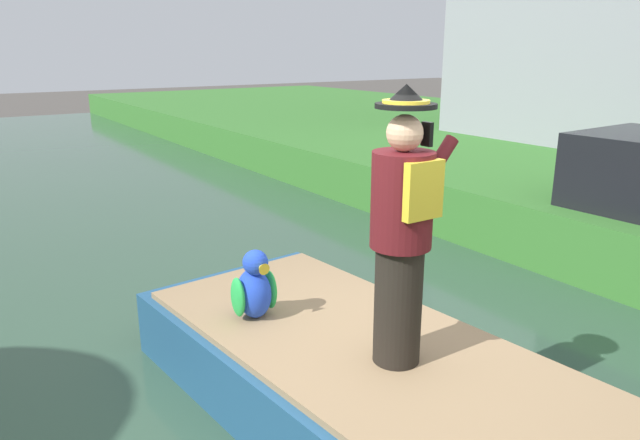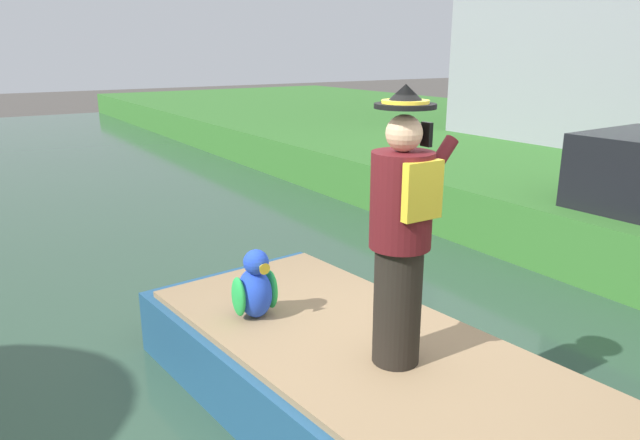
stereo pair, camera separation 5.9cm
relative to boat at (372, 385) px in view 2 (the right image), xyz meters
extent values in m
plane|color=#4C4742|center=(0.00, -0.04, -0.40)|extent=(80.00, 80.00, 0.00)
cube|color=#33513D|center=(0.00, -0.04, -0.35)|extent=(7.15, 48.00, 0.10)
cube|color=#23517A|center=(0.00, 0.00, -0.02)|extent=(2.18, 4.35, 0.56)
cube|color=#997A56|center=(0.00, 0.00, 0.28)|extent=(2.01, 4.00, 0.05)
cylinder|color=black|center=(0.02, -0.22, 0.72)|extent=(0.32, 0.32, 0.82)
cylinder|color=#561419|center=(0.02, -0.22, 1.44)|extent=(0.40, 0.40, 0.62)
cube|color=gold|center=(0.02, -0.41, 1.54)|extent=(0.28, 0.06, 0.36)
sphere|color=#DBA884|center=(0.02, -0.22, 1.86)|extent=(0.23, 0.23, 0.23)
cylinder|color=black|center=(0.02, -0.22, 2.03)|extent=(0.38, 0.38, 0.03)
cone|color=black|center=(0.02, -0.22, 2.10)|extent=(0.26, 0.26, 0.12)
cylinder|color=gold|center=(0.02, -0.22, 2.05)|extent=(0.29, 0.29, 0.02)
cylinder|color=#561419|center=(0.24, -0.26, 1.62)|extent=(0.38, 0.09, 0.43)
cube|color=black|center=(0.15, -0.28, 1.85)|extent=(0.03, 0.08, 0.15)
ellipsoid|color=blue|center=(-0.47, 0.92, 0.51)|extent=(0.26, 0.32, 0.40)
sphere|color=blue|center=(-0.47, 0.88, 0.78)|extent=(0.20, 0.20, 0.20)
cone|color=yellow|center=(-0.47, 0.78, 0.77)|extent=(0.09, 0.09, 0.09)
ellipsoid|color=green|center=(-0.61, 0.92, 0.51)|extent=(0.08, 0.20, 0.32)
ellipsoid|color=green|center=(-0.33, 0.92, 0.51)|extent=(0.08, 0.20, 0.32)
camera|label=1|loc=(-2.42, -2.95, 2.36)|focal=33.16mm
camera|label=2|loc=(-2.37, -2.98, 2.36)|focal=33.16mm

